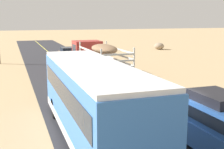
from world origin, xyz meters
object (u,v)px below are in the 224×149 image
at_px(livestock_truck, 93,55).
at_px(car_far, 68,54).
at_px(bus, 93,99).
at_px(boulder_mid_field, 159,46).
at_px(suv_near, 215,122).

bearing_deg(livestock_truck, car_far, 91.09).
bearing_deg(bus, livestock_truck, 74.50).
xyz_separation_m(livestock_truck, boulder_mid_field, (16.11, 18.12, -1.25)).
height_order(bus, boulder_mid_field, bus).
bearing_deg(car_far, livestock_truck, -88.91).
relative_size(suv_near, bus, 0.46).
bearing_deg(car_far, boulder_mid_field, 23.26).
relative_size(livestock_truck, car_far, 2.20).
bearing_deg(boulder_mid_field, suv_near, -114.67).
relative_size(car_far, boulder_mid_field, 2.48).
distance_m(bus, boulder_mid_field, 37.61).
xyz_separation_m(bus, car_far, (3.60, 24.86, -1.05)).
bearing_deg(livestock_truck, bus, -105.50).
bearing_deg(suv_near, car_far, 91.01).
bearing_deg(suv_near, boulder_mid_field, 65.33).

